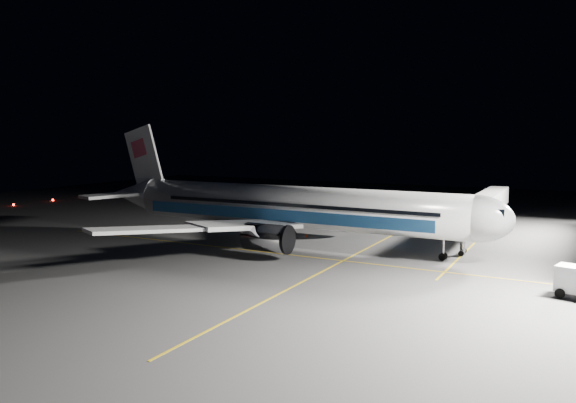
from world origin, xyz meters
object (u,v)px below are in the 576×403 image
(safety_cone_a, at_px, (284,227))
(safety_cone_b, at_px, (286,236))
(airliner, at_px, (285,207))
(safety_cone_c, at_px, (306,235))
(baggage_tug, at_px, (312,220))
(jet_bridge, at_px, (482,206))

(safety_cone_a, distance_m, safety_cone_b, 8.38)
(airliner, relative_size, safety_cone_a, 96.27)
(safety_cone_c, bearing_deg, baggage_tug, 111.20)
(airliner, distance_m, jet_bridge, 29.31)
(jet_bridge, bearing_deg, safety_cone_b, -150.65)
(safety_cone_a, relative_size, safety_cone_c, 1.16)
(safety_cone_b, bearing_deg, safety_cone_a, 120.63)
(baggage_tug, bearing_deg, airliner, -53.94)
(airliner, height_order, safety_cone_a, airliner)
(safety_cone_a, bearing_deg, safety_cone_b, -59.37)
(safety_cone_c, bearing_deg, safety_cone_b, -137.29)
(safety_cone_a, bearing_deg, airliner, -61.09)
(safety_cone_a, xyz_separation_m, safety_cone_c, (6.50, -5.16, -0.04))
(jet_bridge, distance_m, safety_cone_a, 30.36)
(safety_cone_b, xyz_separation_m, safety_cone_c, (2.23, 2.06, -0.06))
(safety_cone_a, distance_m, safety_cone_c, 8.29)
(jet_bridge, bearing_deg, baggage_tug, -178.37)
(jet_bridge, relative_size, safety_cone_b, 51.38)
(airliner, xyz_separation_m, safety_cone_a, (-6.19, 11.21, -4.84))
(airliner, xyz_separation_m, safety_cone_b, (-1.92, 4.00, -4.83))
(airliner, xyz_separation_m, baggage_tug, (-4.05, 17.28, -4.40))
(jet_bridge, bearing_deg, safety_cone_c, -152.21)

